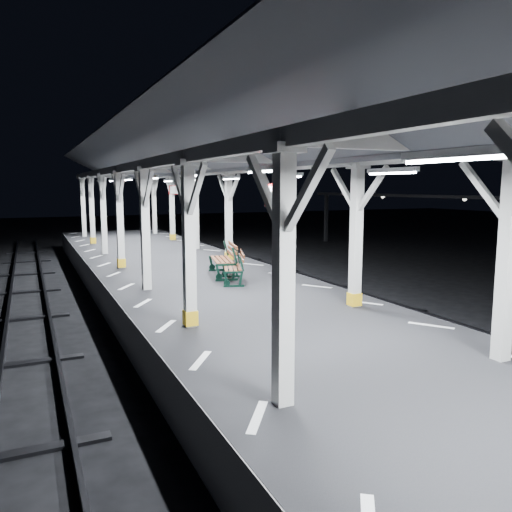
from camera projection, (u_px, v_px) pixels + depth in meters
ground at (328, 393)px, 9.23m from camera, size 120.00×120.00×0.00m
platform at (328, 367)px, 9.16m from camera, size 6.00×50.00×1.00m
hazard_stripes_left at (201, 360)px, 8.08m from camera, size 1.00×48.00×0.01m
hazard_stripes_right at (431, 325)px, 10.11m from camera, size 1.00×48.00×0.01m
track_left at (32, 448)px, 7.16m from camera, size 2.20×60.00×0.16m
canopy at (333, 142)px, 8.59m from camera, size 5.40×49.00×4.65m
bench_mid at (236, 266)px, 14.70m from camera, size 1.09×1.73×0.88m
bench_far at (226, 259)px, 15.73m from camera, size 1.10×1.99×1.02m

